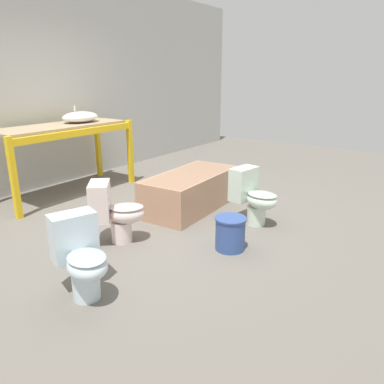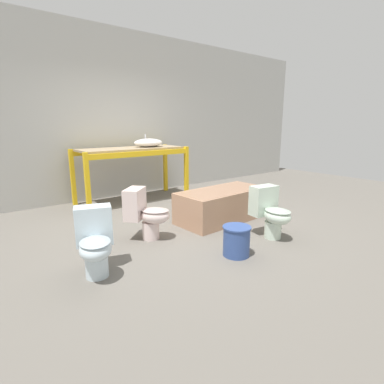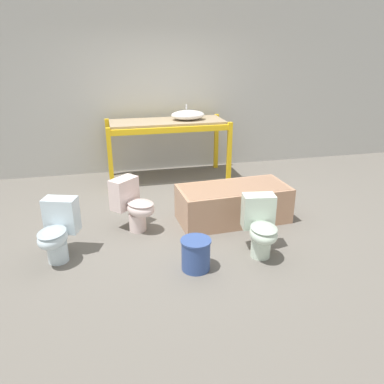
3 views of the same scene
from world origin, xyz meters
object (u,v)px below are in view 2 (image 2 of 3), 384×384
Objects in this scene: toilet_extra at (95,241)px; bucket_white at (237,240)px; toilet_far at (271,211)px; sink_basin at (148,143)px; bathtub_main at (222,203)px; toilet_near at (146,213)px.

bucket_white is at bearing -2.67° from toilet_extra.
toilet_far is at bearing 8.03° from toilet_extra.
toilet_far is (0.19, -2.76, -0.75)m from sink_basin.
sink_basin is 3.09m from bucket_white.
bathtub_main is at bearing -84.34° from sink_basin.
toilet_extra is (-0.85, -0.52, 0.00)m from toilet_near.
bathtub_main is 2.25× the size of toilet_far.
toilet_far is 2.19m from toilet_extra.
toilet_far is (1.30, -0.93, 0.00)m from toilet_near.
sink_basin is at bearing 92.64° from bathtub_main.
sink_basin is 0.87× the size of toilet_far.
toilet_near reaches higher than bucket_white.
toilet_near is at bearing 116.82° from bucket_white.
bathtub_main is at bearing 31.55° from toilet_extra.
bucket_white is (-0.76, -0.14, -0.16)m from toilet_far.
bathtub_main is 1.29m from bucket_white.
bathtub_main is (0.19, -1.87, -0.82)m from sink_basin.
bathtub_main is 2.20m from toilet_extra.
toilet_extra is at bearing 158.58° from bucket_white.
sink_basin is 3.16m from toilet_extra.
sink_basin reaches higher than toilet_far.
toilet_far is at bearing -86.15° from sink_basin.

